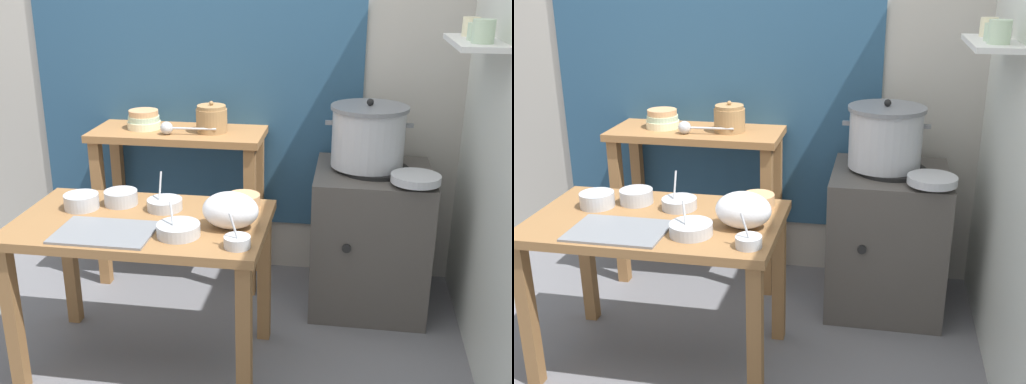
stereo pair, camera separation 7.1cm
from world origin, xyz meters
The scene contains 18 objects.
ground_plane centered at (0.00, 0.00, 0.00)m, with size 9.00×9.00×0.00m, color slate.
wall_back centered at (0.08, 1.10, 1.30)m, with size 4.40×0.12×2.60m.
prep_table centered at (-0.14, -0.03, 0.61)m, with size 1.10×0.66×0.72m.
back_shelf_table centered at (-0.21, 0.83, 0.68)m, with size 0.96×0.40×0.90m.
stove_block centered at (0.87, 0.70, 0.38)m, with size 0.60×0.61×0.78m.
steamer_pot centered at (0.83, 0.72, 0.94)m, with size 0.44×0.39×0.35m.
clay_pot centered at (-0.01, 0.83, 0.97)m, with size 0.17×0.17×0.17m.
bowl_stack_enamel centered at (-0.41, 0.85, 0.95)m, with size 0.19×0.19×0.10m.
ladle centered at (-0.23, 0.74, 0.94)m, with size 0.31×0.07×0.07m.
serving_tray centered at (-0.23, -0.20, 0.72)m, with size 0.40×0.28×0.01m, color slate.
plastic_bag centered at (0.27, -0.06, 0.80)m, with size 0.24×0.17×0.16m, color white.
wide_pan centered at (1.06, 0.48, 0.80)m, with size 0.24×0.24×0.04m, color #B7BABF.
prep_bowl_0 centered at (0.28, 0.19, 0.75)m, with size 0.15×0.15×0.06m.
prep_bowl_1 centered at (-0.45, 0.06, 0.76)m, with size 0.16×0.16×0.07m.
prep_bowl_2 centered at (-0.07, 0.10, 0.75)m, with size 0.16×0.16×0.17m.
prep_bowl_3 centered at (0.33, -0.25, 0.75)m, with size 0.11×0.11×0.14m.
prep_bowl_4 centered at (0.07, -0.17, 0.75)m, with size 0.18×0.18×0.14m.
prep_bowl_5 centered at (-0.29, 0.13, 0.76)m, with size 0.15×0.15×0.07m.
Camera 1 is at (0.75, -2.41, 1.75)m, focal length 43.47 mm.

